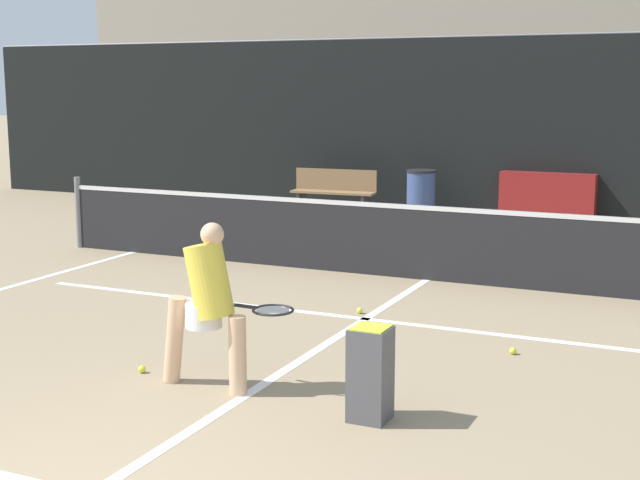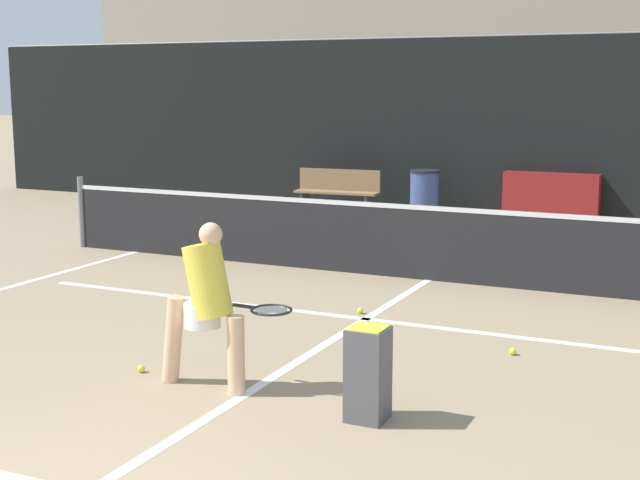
{
  "view_description": "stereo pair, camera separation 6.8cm",
  "coord_description": "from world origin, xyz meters",
  "px_view_note": "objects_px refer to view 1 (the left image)",
  "views": [
    {
      "loc": [
        3.36,
        -3.29,
        2.45
      ],
      "look_at": [
        -0.2,
        4.47,
        0.95
      ],
      "focal_mm": 50.0,
      "sensor_mm": 36.0,
      "label": 1
    },
    {
      "loc": [
        3.42,
        -3.26,
        2.45
      ],
      "look_at": [
        -0.2,
        4.47,
        0.95
      ],
      "focal_mm": 50.0,
      "sensor_mm": 36.0,
      "label": 2
    }
  ],
  "objects_px": {
    "ball_hopper": "(370,371)",
    "parked_car": "(568,177)",
    "player_practicing": "(209,300)",
    "trash_bin": "(421,195)",
    "courtside_bench": "(334,190)"
  },
  "relations": [
    {
      "from": "ball_hopper",
      "to": "parked_car",
      "type": "xyz_separation_m",
      "value": [
        -0.57,
        12.12,
        0.27
      ]
    },
    {
      "from": "player_practicing",
      "to": "parked_car",
      "type": "relative_size",
      "value": 0.29
    },
    {
      "from": "parked_car",
      "to": "trash_bin",
      "type": "bearing_deg",
      "value": -130.77
    },
    {
      "from": "trash_bin",
      "to": "parked_car",
      "type": "relative_size",
      "value": 0.19
    },
    {
      "from": "ball_hopper",
      "to": "courtside_bench",
      "type": "relative_size",
      "value": 0.44
    },
    {
      "from": "ball_hopper",
      "to": "parked_car",
      "type": "relative_size",
      "value": 0.15
    },
    {
      "from": "player_practicing",
      "to": "ball_hopper",
      "type": "bearing_deg",
      "value": -0.61
    },
    {
      "from": "player_practicing",
      "to": "trash_bin",
      "type": "bearing_deg",
      "value": 101.19
    },
    {
      "from": "trash_bin",
      "to": "parked_car",
      "type": "height_order",
      "value": "parked_car"
    },
    {
      "from": "courtside_bench",
      "to": "trash_bin",
      "type": "bearing_deg",
      "value": 1.29
    },
    {
      "from": "player_practicing",
      "to": "trash_bin",
      "type": "xyz_separation_m",
      "value": [
        -1.34,
        9.47,
        -0.28
      ]
    },
    {
      "from": "parked_car",
      "to": "courtside_bench",
      "type": "bearing_deg",
      "value": -144.82
    },
    {
      "from": "courtside_bench",
      "to": "parked_car",
      "type": "height_order",
      "value": "parked_car"
    },
    {
      "from": "player_practicing",
      "to": "ball_hopper",
      "type": "distance_m",
      "value": 1.48
    },
    {
      "from": "courtside_bench",
      "to": "parked_car",
      "type": "bearing_deg",
      "value": 30.77
    }
  ]
}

